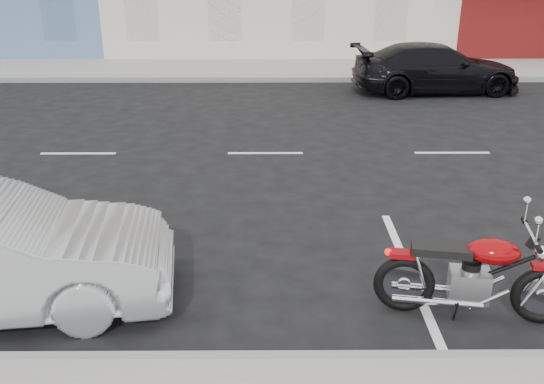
# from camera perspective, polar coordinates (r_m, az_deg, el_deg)

# --- Properties ---
(ground) EXTENTS (120.00, 120.00, 0.00)m
(ground) POSITION_cam_1_polar(r_m,az_deg,el_deg) (13.11, 8.17, 3.65)
(ground) COLOR black
(ground) RESTS_ON ground
(sidewalk_far) EXTENTS (80.00, 3.40, 0.15)m
(sidewalk_far) POSITION_cam_1_polar(r_m,az_deg,el_deg) (21.58, -8.68, 11.34)
(sidewalk_far) COLOR gray
(sidewalk_far) RESTS_ON ground
(curb_far) EXTENTS (80.00, 0.12, 0.16)m
(curb_far) POSITION_cam_1_polar(r_m,az_deg,el_deg) (19.94, -9.34, 10.38)
(curb_far) COLOR gray
(curb_far) RESTS_ON ground
(car_far) EXTENTS (5.05, 2.39, 1.42)m
(car_far) POSITION_cam_1_polar(r_m,az_deg,el_deg) (18.90, 15.17, 11.19)
(car_far) COLOR black
(car_far) RESTS_ON ground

